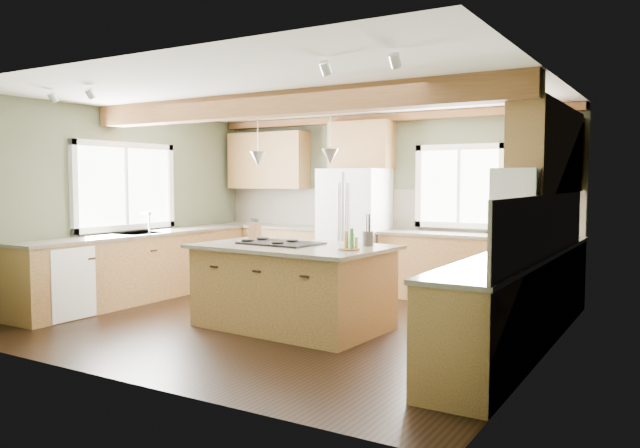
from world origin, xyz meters
The scene contains 37 objects.
floor centered at (0.00, 0.00, 0.00)m, with size 5.60×5.60×0.00m, color black.
ceiling centered at (0.00, 0.00, 2.60)m, with size 5.60×5.60×0.00m, color silver.
wall_back centered at (0.00, 2.50, 1.30)m, with size 5.60×5.60×0.00m, color #4D533B.
wall_left centered at (-2.80, 0.00, 1.30)m, with size 5.00×5.00×0.00m, color #4D533B.
wall_right centered at (2.80, 0.00, 1.30)m, with size 5.00×5.00×0.00m, color #4D533B.
ceiling_beam centered at (0.00, -0.21, 2.47)m, with size 5.55×0.26×0.26m, color #543018.
soffit_trim centered at (0.00, 2.40, 2.54)m, with size 5.55×0.20×0.10m, color #543018.
backsplash_back centered at (0.00, 2.48, 1.21)m, with size 5.58×0.03×0.58m, color brown.
backsplash_right centered at (2.78, 0.05, 1.21)m, with size 0.03×3.70×0.58m, color brown.
base_cab_back_left centered at (-1.79, 2.20, 0.44)m, with size 2.02×0.60×0.88m, color brown.
counter_back_left centered at (-1.79, 2.20, 0.90)m, with size 2.06×0.64×0.04m, color #453D32.
base_cab_back_right centered at (1.49, 2.20, 0.44)m, with size 2.62×0.60×0.88m, color brown.
counter_back_right centered at (1.49, 2.20, 0.90)m, with size 2.66×0.64×0.04m, color #453D32.
base_cab_left centered at (-2.50, 0.05, 0.44)m, with size 0.60×3.70×0.88m, color brown.
counter_left centered at (-2.50, 0.05, 0.90)m, with size 0.64×3.74×0.04m, color #453D32.
base_cab_right centered at (2.50, 0.05, 0.44)m, with size 0.60×3.70×0.88m, color brown.
counter_right centered at (2.50, 0.05, 0.90)m, with size 0.64×3.74×0.04m, color #453D32.
upper_cab_back_left centered at (-1.99, 2.33, 1.95)m, with size 1.40×0.35×0.90m, color brown.
upper_cab_over_fridge centered at (-0.30, 2.33, 2.15)m, with size 0.96×0.35×0.70m, color brown.
upper_cab_right centered at (2.62, 0.90, 1.95)m, with size 0.35×2.20×0.90m, color brown.
upper_cab_back_corner centered at (2.30, 2.33, 1.95)m, with size 0.90×0.35×0.90m, color brown.
window_left centered at (-2.78, 0.05, 1.55)m, with size 0.04×1.60×1.05m, color white.
window_back centered at (1.15, 2.48, 1.55)m, with size 1.10×0.04×1.00m, color white.
sink centered at (-2.50, 0.05, 0.91)m, with size 0.50×0.65×0.03m, color #262628.
faucet centered at (-2.32, 0.05, 1.05)m, with size 0.02×0.02×0.28m, color #B2B2B7.
dishwasher centered at (-2.49, -1.25, 0.43)m, with size 0.60×0.60×0.84m, color white.
oven centered at (2.49, -1.25, 0.43)m, with size 0.60×0.72×0.84m, color white.
microwave centered at (2.58, -0.05, 1.55)m, with size 0.40×0.70×0.38m, color white.
pendant_left centered at (-0.33, -0.18, 1.88)m, with size 0.18×0.18×0.16m, color #B2B2B7.
pendant_right centered at (0.66, -0.24, 1.88)m, with size 0.18×0.18×0.16m, color #B2B2B7.
refrigerator centered at (-0.30, 2.12, 0.90)m, with size 0.90×0.74×1.80m, color white.
island centered at (0.16, -0.21, 0.44)m, with size 1.98×1.21×0.88m, color brown.
island_top centered at (0.16, -0.21, 0.90)m, with size 2.11×1.34×0.04m, color #453D32.
cooktop centered at (0.00, -0.20, 0.93)m, with size 0.86×0.57×0.02m, color black.
knife_block centered at (-0.56, 0.06, 1.02)m, with size 0.13×0.09×0.21m, color brown.
utensil_crock centered at (0.92, 0.11, 1.00)m, with size 0.12×0.12×0.16m, color #483E39.
bottle_tray centered at (0.93, -0.32, 1.03)m, with size 0.23×0.23×0.21m, color brown, non-canonical shape.
Camera 1 is at (3.94, -5.92, 1.63)m, focal length 35.00 mm.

